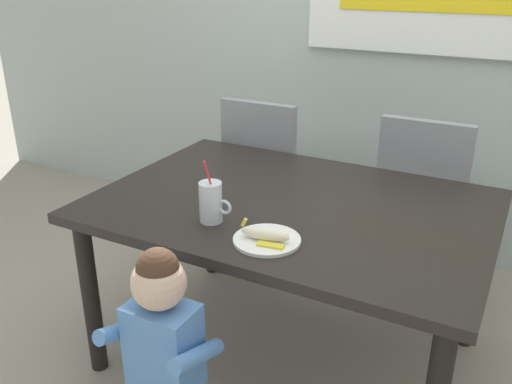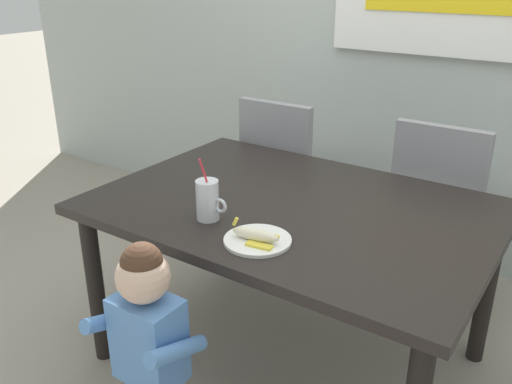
% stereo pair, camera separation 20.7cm
% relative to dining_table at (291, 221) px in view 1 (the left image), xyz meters
% --- Properties ---
extents(ground_plane, '(24.00, 24.00, 0.00)m').
position_rel_dining_table_xyz_m(ground_plane, '(0.00, 0.00, -0.66)').
color(ground_plane, '#9E9384').
extents(dining_table, '(1.52, 1.07, 0.74)m').
position_rel_dining_table_xyz_m(dining_table, '(0.00, 0.00, 0.00)').
color(dining_table, black).
rests_on(dining_table, ground).
extents(dining_chair_left, '(0.44, 0.45, 0.96)m').
position_rel_dining_table_xyz_m(dining_chair_left, '(-0.47, 0.72, -0.12)').
color(dining_chair_left, gray).
rests_on(dining_chair_left, ground).
extents(dining_chair_right, '(0.44, 0.45, 0.96)m').
position_rel_dining_table_xyz_m(dining_chair_right, '(0.37, 0.77, -0.12)').
color(dining_chair_right, gray).
rests_on(dining_chair_right, ground).
extents(toddler_standing, '(0.33, 0.24, 0.84)m').
position_rel_dining_table_xyz_m(toddler_standing, '(-0.12, -0.70, -0.13)').
color(toddler_standing, '#3F4760').
rests_on(toddler_standing, ground).
extents(milk_cup, '(0.13, 0.09, 0.25)m').
position_rel_dining_table_xyz_m(milk_cup, '(-0.18, -0.30, 0.15)').
color(milk_cup, silver).
rests_on(milk_cup, dining_table).
extents(snack_plate, '(0.23, 0.23, 0.01)m').
position_rel_dining_table_xyz_m(snack_plate, '(0.07, -0.34, 0.09)').
color(snack_plate, white).
rests_on(snack_plate, dining_table).
extents(peeled_banana, '(0.17, 0.12, 0.07)m').
position_rel_dining_table_xyz_m(peeled_banana, '(0.07, -0.36, 0.12)').
color(peeled_banana, '#F4EAC6').
rests_on(peeled_banana, snack_plate).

